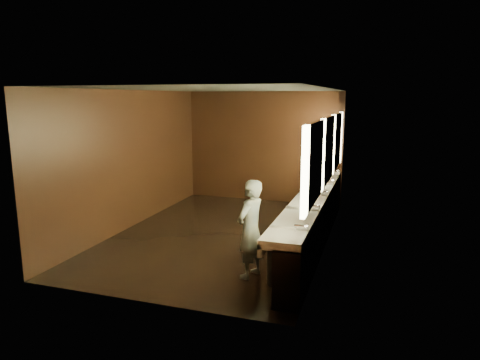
{
  "coord_description": "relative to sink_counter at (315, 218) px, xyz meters",
  "views": [
    {
      "loc": [
        2.81,
        -7.58,
        2.66
      ],
      "look_at": [
        0.35,
        0.0,
        1.11
      ],
      "focal_mm": 32.0,
      "sensor_mm": 36.0,
      "label": 1
    }
  ],
  "objects": [
    {
      "name": "trash_bin",
      "position": [
        -0.22,
        -1.9,
        -0.19
      ],
      "size": [
        0.43,
        0.43,
        0.61
      ],
      "primitive_type": "cylinder",
      "rotation": [
        0.0,
        0.0,
        0.12
      ],
      "color": "black",
      "rests_on": "floor"
    },
    {
      "name": "wall_left",
      "position": [
        -3.79,
        0.0,
        0.9
      ],
      "size": [
        0.02,
        6.0,
        2.8
      ],
      "primitive_type": "cube",
      "color": "black",
      "rests_on": "floor"
    },
    {
      "name": "wall_right",
      "position": [
        0.21,
        0.0,
        0.9
      ],
      "size": [
        0.02,
        6.0,
        2.8
      ],
      "primitive_type": "cube",
      "color": "black",
      "rests_on": "floor"
    },
    {
      "name": "ceiling",
      "position": [
        -1.79,
        0.0,
        2.3
      ],
      "size": [
        4.0,
        6.0,
        0.02
      ],
      "primitive_type": "cube",
      "color": "#2D2D2B",
      "rests_on": "wall_back"
    },
    {
      "name": "wall_back",
      "position": [
        -1.79,
        3.0,
        0.9
      ],
      "size": [
        4.0,
        0.02,
        2.8
      ],
      "primitive_type": "cube",
      "color": "black",
      "rests_on": "floor"
    },
    {
      "name": "floor",
      "position": [
        -1.79,
        0.0,
        -0.5
      ],
      "size": [
        6.0,
        6.0,
        0.0
      ],
      "primitive_type": "plane",
      "color": "black",
      "rests_on": "ground"
    },
    {
      "name": "mirror_band",
      "position": [
        0.19,
        -0.0,
        1.25
      ],
      "size": [
        0.06,
        5.03,
        1.15
      ],
      "color": "#FFF9B3",
      "rests_on": "wall_right"
    },
    {
      "name": "wall_front",
      "position": [
        -1.79,
        -3.0,
        0.9
      ],
      "size": [
        4.0,
        0.02,
        2.8
      ],
      "primitive_type": "cube",
      "color": "black",
      "rests_on": "floor"
    },
    {
      "name": "person",
      "position": [
        -0.71,
        -1.77,
        0.25
      ],
      "size": [
        0.51,
        0.62,
        1.48
      ],
      "primitive_type": "imported",
      "rotation": [
        0.0,
        0.0,
        -1.89
      ],
      "color": "#8FB5D5",
      "rests_on": "floor"
    },
    {
      "name": "sink_counter",
      "position": [
        0.0,
        0.0,
        0.0
      ],
      "size": [
        0.55,
        5.4,
        1.01
      ],
      "color": "black",
      "rests_on": "floor"
    }
  ]
}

